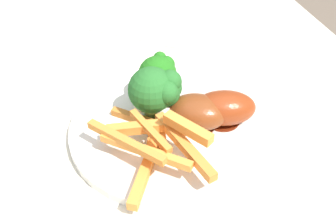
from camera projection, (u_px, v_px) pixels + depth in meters
dining_table at (182, 211)px, 0.53m from camera, size 1.11×0.68×0.70m
dinner_plate at (168, 127)px, 0.49m from camera, size 0.25×0.25×0.01m
broccoli_floret_front at (157, 91)px, 0.47m from camera, size 0.06×0.06×0.07m
broccoli_floret_middle at (158, 75)px, 0.50m from camera, size 0.05×0.05×0.06m
carrot_fries_pile at (154, 141)px, 0.43m from camera, size 0.16×0.12×0.05m
chicken_drumstick_near at (220, 108)px, 0.47m from camera, size 0.06×0.13×0.04m
chicken_drumstick_far at (194, 112)px, 0.47m from camera, size 0.08×0.12×0.04m
fork at (130, 37)px, 0.67m from camera, size 0.12×0.16×0.00m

